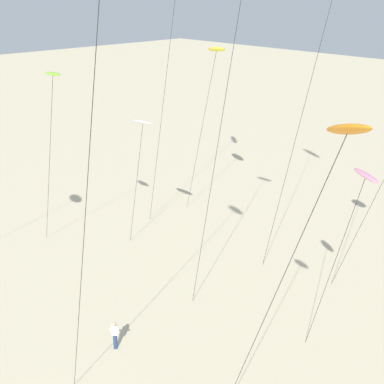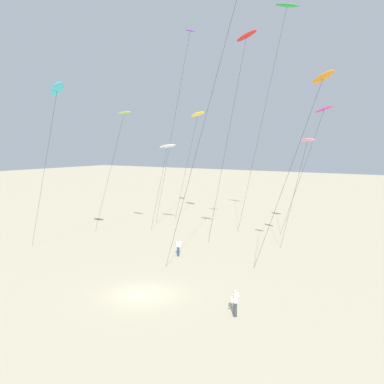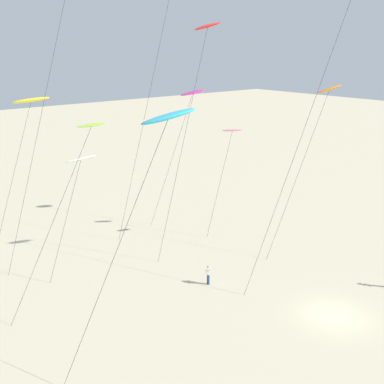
{
  "view_description": "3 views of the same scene",
  "coord_description": "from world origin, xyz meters",
  "px_view_note": "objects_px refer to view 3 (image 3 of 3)",
  "views": [
    {
      "loc": [
        16.35,
        -3.64,
        18.48
      ],
      "look_at": [
        -1.15,
        13.03,
        8.91
      ],
      "focal_mm": 49.34,
      "sensor_mm": 36.0,
      "label": 1
    },
    {
      "loc": [
        18.06,
        -21.94,
        10.31
      ],
      "look_at": [
        -2.01,
        9.5,
        6.07
      ],
      "focal_mm": 39.75,
      "sensor_mm": 36.0,
      "label": 2
    },
    {
      "loc": [
        -28.91,
        -18.7,
        18.97
      ],
      "look_at": [
        -4.37,
        10.69,
        7.72
      ],
      "focal_mm": 48.15,
      "sensor_mm": 36.0,
      "label": 3
    }
  ],
  "objects_px": {
    "kite_orange": "(328,92)",
    "kite_lime": "(90,129)",
    "kite_cyan": "(168,118)",
    "kite_flyer_middle": "(208,274)",
    "kite_pink": "(232,131)",
    "kite_white": "(81,160)",
    "kite_magenta": "(192,94)",
    "kite_red": "(207,31)",
    "kite_yellow": "(31,101)"
  },
  "relations": [
    {
      "from": "kite_orange",
      "to": "kite_cyan",
      "type": "bearing_deg",
      "value": -166.64
    },
    {
      "from": "kite_pink",
      "to": "kite_yellow",
      "type": "xyz_separation_m",
      "value": [
        -16.73,
        7.87,
        3.46
      ]
    },
    {
      "from": "kite_pink",
      "to": "kite_lime",
      "type": "height_order",
      "value": "kite_lime"
    },
    {
      "from": "kite_magenta",
      "to": "kite_orange",
      "type": "distance_m",
      "value": 14.59
    },
    {
      "from": "kite_pink",
      "to": "kite_red",
      "type": "distance_m",
      "value": 10.9
    },
    {
      "from": "kite_white",
      "to": "kite_red",
      "type": "relative_size",
      "value": 0.5
    },
    {
      "from": "kite_orange",
      "to": "kite_yellow",
      "type": "height_order",
      "value": "kite_orange"
    },
    {
      "from": "kite_white",
      "to": "kite_red",
      "type": "bearing_deg",
      "value": -13.5
    },
    {
      "from": "kite_magenta",
      "to": "kite_cyan",
      "type": "bearing_deg",
      "value": -132.81
    },
    {
      "from": "kite_magenta",
      "to": "kite_yellow",
      "type": "height_order",
      "value": "kite_yellow"
    },
    {
      "from": "kite_orange",
      "to": "kite_flyer_middle",
      "type": "relative_size",
      "value": 9.25
    },
    {
      "from": "kite_pink",
      "to": "kite_magenta",
      "type": "bearing_deg",
      "value": 91.97
    },
    {
      "from": "kite_white",
      "to": "kite_flyer_middle",
      "type": "xyz_separation_m",
      "value": [
        6.73,
        -7.7,
        -9.09
      ]
    },
    {
      "from": "kite_orange",
      "to": "kite_flyer_middle",
      "type": "bearing_deg",
      "value": 175.55
    },
    {
      "from": "kite_flyer_middle",
      "to": "kite_pink",
      "type": "bearing_deg",
      "value": 37.59
    },
    {
      "from": "kite_lime",
      "to": "kite_yellow",
      "type": "distance_m",
      "value": 12.71
    },
    {
      "from": "kite_pink",
      "to": "kite_yellow",
      "type": "distance_m",
      "value": 18.81
    },
    {
      "from": "kite_magenta",
      "to": "kite_orange",
      "type": "relative_size",
      "value": 0.93
    },
    {
      "from": "kite_pink",
      "to": "kite_yellow",
      "type": "relative_size",
      "value": 0.75
    },
    {
      "from": "kite_pink",
      "to": "kite_orange",
      "type": "relative_size",
      "value": 0.71
    },
    {
      "from": "kite_magenta",
      "to": "kite_white",
      "type": "relative_size",
      "value": 1.38
    },
    {
      "from": "kite_yellow",
      "to": "kite_pink",
      "type": "bearing_deg",
      "value": -25.19
    },
    {
      "from": "kite_magenta",
      "to": "kite_white",
      "type": "bearing_deg",
      "value": -161.42
    },
    {
      "from": "kite_pink",
      "to": "kite_magenta",
      "type": "relative_size",
      "value": 0.76
    },
    {
      "from": "kite_magenta",
      "to": "kite_white",
      "type": "distance_m",
      "value": 17.26
    },
    {
      "from": "kite_pink",
      "to": "kite_red",
      "type": "xyz_separation_m",
      "value": [
        -5.31,
        -2.17,
        9.26
      ]
    },
    {
      "from": "kite_pink",
      "to": "kite_cyan",
      "type": "distance_m",
      "value": 22.83
    },
    {
      "from": "kite_orange",
      "to": "kite_lime",
      "type": "xyz_separation_m",
      "value": [
        -21.53,
        3.51,
        -1.45
      ]
    },
    {
      "from": "kite_white",
      "to": "kite_flyer_middle",
      "type": "relative_size",
      "value": 6.24
    },
    {
      "from": "kite_cyan",
      "to": "kite_yellow",
      "type": "bearing_deg",
      "value": 86.68
    },
    {
      "from": "kite_white",
      "to": "kite_cyan",
      "type": "distance_m",
      "value": 14.8
    },
    {
      "from": "kite_yellow",
      "to": "kite_white",
      "type": "bearing_deg",
      "value": -85.64
    },
    {
      "from": "kite_white",
      "to": "kite_flyer_middle",
      "type": "height_order",
      "value": "kite_white"
    },
    {
      "from": "kite_orange",
      "to": "kite_lime",
      "type": "relative_size",
      "value": 1.13
    },
    {
      "from": "kite_cyan",
      "to": "kite_red",
      "type": "height_order",
      "value": "kite_red"
    },
    {
      "from": "kite_lime",
      "to": "kite_yellow",
      "type": "xyz_separation_m",
      "value": [
        1.28,
        12.63,
        0.72
      ]
    },
    {
      "from": "kite_magenta",
      "to": "kite_lime",
      "type": "distance_m",
      "value": 20.71
    },
    {
      "from": "kite_magenta",
      "to": "kite_lime",
      "type": "height_order",
      "value": "kite_magenta"
    },
    {
      "from": "kite_orange",
      "to": "kite_white",
      "type": "xyz_separation_m",
      "value": [
        -19.69,
        8.71,
        -4.75
      ]
    },
    {
      "from": "kite_cyan",
      "to": "kite_flyer_middle",
      "type": "relative_size",
      "value": 9.34
    },
    {
      "from": "kite_white",
      "to": "kite_red",
      "type": "distance_m",
      "value": 14.86
    },
    {
      "from": "kite_lime",
      "to": "kite_white",
      "type": "bearing_deg",
      "value": 70.47
    },
    {
      "from": "kite_lime",
      "to": "kite_orange",
      "type": "bearing_deg",
      "value": -9.27
    },
    {
      "from": "kite_lime",
      "to": "kite_flyer_middle",
      "type": "distance_m",
      "value": 15.27
    },
    {
      "from": "kite_magenta",
      "to": "kite_red",
      "type": "xyz_separation_m",
      "value": [
        -5.11,
        -7.97,
        6.06
      ]
    },
    {
      "from": "kite_flyer_middle",
      "to": "kite_cyan",
      "type": "bearing_deg",
      "value": -144.37
    },
    {
      "from": "kite_cyan",
      "to": "kite_red",
      "type": "relative_size",
      "value": 0.76
    },
    {
      "from": "kite_cyan",
      "to": "kite_flyer_middle",
      "type": "bearing_deg",
      "value": 35.63
    },
    {
      "from": "kite_cyan",
      "to": "kite_red",
      "type": "distance_m",
      "value": 17.57
    },
    {
      "from": "kite_orange",
      "to": "kite_red",
      "type": "xyz_separation_m",
      "value": [
        -8.84,
        6.1,
        5.07
      ]
    }
  ]
}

